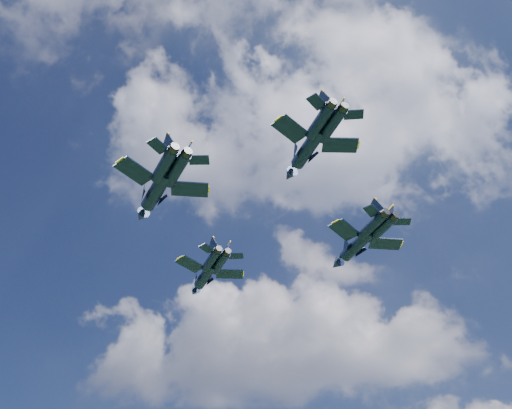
% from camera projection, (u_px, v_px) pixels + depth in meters
% --- Properties ---
extents(jet_lead, '(11.46, 13.90, 3.50)m').
position_uv_depth(jet_lead, '(205.00, 276.00, 101.69)').
color(jet_lead, black).
extents(jet_left, '(13.84, 15.78, 4.05)m').
position_uv_depth(jet_left, '(155.00, 192.00, 85.60)').
color(jet_left, black).
extents(jet_right, '(12.89, 14.69, 3.77)m').
position_uv_depth(jet_right, '(355.00, 246.00, 93.98)').
color(jet_right, black).
extents(jet_slot, '(11.59, 14.31, 3.58)m').
position_uv_depth(jet_slot, '(307.00, 150.00, 79.23)').
color(jet_slot, black).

